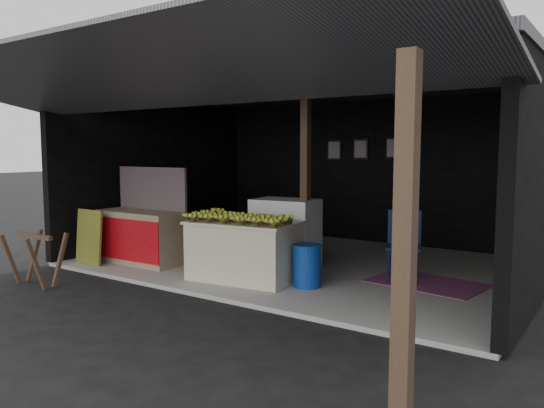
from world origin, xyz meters
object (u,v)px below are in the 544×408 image
Objects in this scene: banana_table at (244,250)px; neighbor_stall at (141,234)px; white_crate at (285,234)px; water_barrel at (307,267)px; plastic_chair at (404,239)px; sawhorse at (35,253)px.

neighbor_stall reaches higher than banana_table.
white_crate is at bearing 22.64° from neighbor_stall.
white_crate is 1.21m from water_barrel.
white_crate is 1.10× the size of plastic_chair.
neighbor_stall is 4.22m from plastic_chair.
neighbor_stall is 2.05× the size of sawhorse.
plastic_chair is (1.80, 0.33, 0.04)m from white_crate.
sawhorse reaches higher than water_barrel.
neighbor_stall is 3.09m from water_barrel.
plastic_chair is (1.89, 1.27, 0.16)m from banana_table.
banana_table is at bearing -0.44° from neighbor_stall.
banana_table is 0.96m from white_crate.
neighbor_stall is at bearing -162.17° from white_crate.
neighbor_stall is at bearing -176.48° from water_barrel.
white_crate reaches higher than sawhorse.
sawhorse is (-0.19, -1.76, -0.06)m from neighbor_stall.
banana_table is 2.96× the size of water_barrel.
white_crate is 0.70× the size of neighbor_stall.
sawhorse is at bearing -149.17° from banana_table.
banana_table is 2.14× the size of sawhorse.
banana_table is 2.93m from sawhorse.
plastic_chair is at bearing 16.65° from neighbor_stall.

